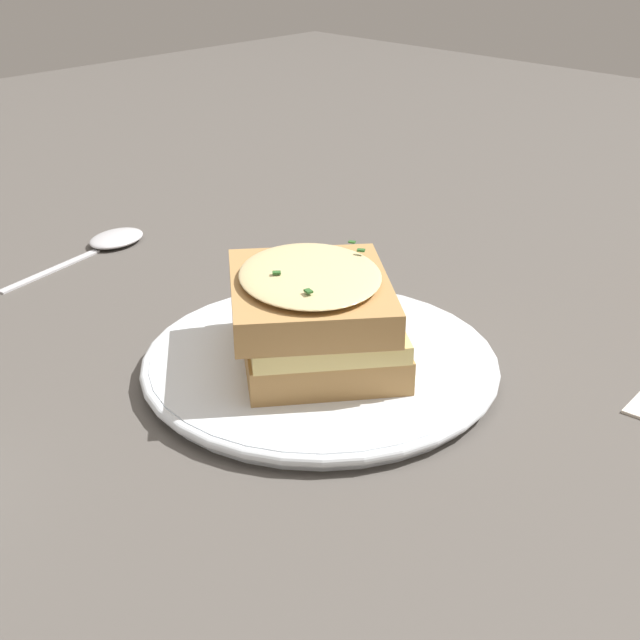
# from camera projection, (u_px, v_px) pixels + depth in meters

# --- Properties ---
(ground_plane) EXTENTS (2.40, 2.40, 0.00)m
(ground_plane) POSITION_uv_depth(u_px,v_px,m) (329.00, 383.00, 0.64)
(ground_plane) COLOR #514C47
(dinner_plate) EXTENTS (0.26, 0.26, 0.01)m
(dinner_plate) POSITION_uv_depth(u_px,v_px,m) (320.00, 363.00, 0.65)
(dinner_plate) COLOR white
(dinner_plate) RESTS_ON ground_plane
(sandwich) EXTENTS (0.17, 0.17, 0.07)m
(sandwich) POSITION_uv_depth(u_px,v_px,m) (318.00, 313.00, 0.63)
(sandwich) COLOR #B2844C
(sandwich) RESTS_ON dinner_plate
(spoon) EXTENTS (0.18, 0.06, 0.01)m
(spoon) POSITION_uv_depth(u_px,v_px,m) (110.00, 242.00, 0.87)
(spoon) COLOR silver
(spoon) RESTS_ON ground_plane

